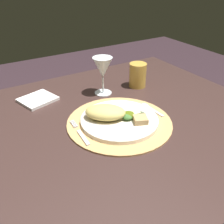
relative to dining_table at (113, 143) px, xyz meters
name	(u,v)px	position (x,y,z in m)	size (l,w,h in m)	color
dining_table	(113,143)	(0.00, 0.00, 0.00)	(1.17, 0.97, 0.72)	#392623
placemat	(119,122)	(0.01, -0.03, 0.11)	(0.37, 0.37, 0.01)	tan
dinner_plate	(119,120)	(0.01, -0.03, 0.12)	(0.27, 0.27, 0.01)	silver
pasta_serving	(106,113)	(-0.03, 0.00, 0.15)	(0.14, 0.09, 0.05)	#D7C067
salad_greens	(132,115)	(0.05, -0.05, 0.13)	(0.10, 0.08, 0.02)	#427332
bread_piece	(140,120)	(0.06, -0.09, 0.13)	(0.04, 0.05, 0.02)	tan
fork	(80,133)	(-0.14, -0.02, 0.11)	(0.02, 0.16, 0.00)	silver
spoon	(149,108)	(0.16, -0.01, 0.11)	(0.02, 0.12, 0.01)	silver
napkin	(38,99)	(-0.18, 0.29, 0.11)	(0.13, 0.12, 0.01)	white
wine_glass	(103,69)	(0.08, 0.21, 0.22)	(0.08, 0.08, 0.16)	silver
amber_tumbler	(138,75)	(0.25, 0.19, 0.16)	(0.08, 0.08, 0.11)	gold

